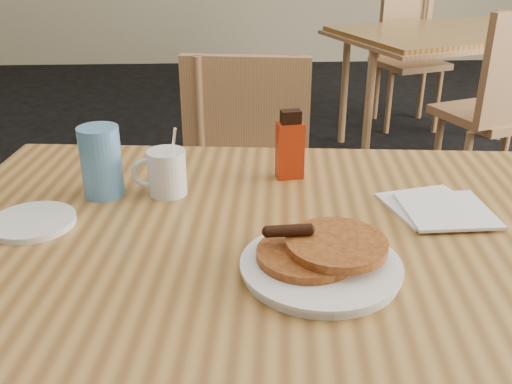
% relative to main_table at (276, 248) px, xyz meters
% --- Properties ---
extents(main_table, '(1.41, 1.02, 0.75)m').
position_rel_main_table_xyz_m(main_table, '(0.00, 0.00, 0.00)').
color(main_table, '#AB7A3C').
rests_on(main_table, floor).
extents(neighbor_table, '(1.43, 1.18, 0.75)m').
position_rel_main_table_xyz_m(neighbor_table, '(1.16, 2.24, -0.00)').
color(neighbor_table, '#AB7A3C').
rests_on(neighbor_table, floor).
extents(chair_main_far, '(0.46, 0.46, 0.90)m').
position_rel_main_table_xyz_m(chair_main_far, '(-0.03, 0.74, -0.17)').
color(chair_main_far, '#AB8150').
rests_on(chair_main_far, floor).
extents(chair_neighbor_far, '(0.51, 0.53, 0.89)m').
position_rel_main_table_xyz_m(chair_neighbor_far, '(1.15, 2.97, -0.18)').
color(chair_neighbor_far, '#AB8150').
rests_on(chair_neighbor_far, floor).
extents(chair_neighbor_near, '(0.55, 0.57, 0.96)m').
position_rel_main_table_xyz_m(chair_neighbor_near, '(1.15, 1.49, -0.14)').
color(chair_neighbor_near, '#AB8150').
rests_on(chair_neighbor_near, floor).
extents(pancake_plate, '(0.26, 0.26, 0.07)m').
position_rel_main_table_xyz_m(pancake_plate, '(0.06, -0.14, 0.06)').
color(pancake_plate, white).
rests_on(pancake_plate, main_table).
extents(coffee_mug, '(0.11, 0.08, 0.15)m').
position_rel_main_table_xyz_m(coffee_mug, '(-0.21, 0.17, 0.09)').
color(coffee_mug, white).
rests_on(coffee_mug, main_table).
extents(syrup_bottle, '(0.06, 0.04, 0.15)m').
position_rel_main_table_xyz_m(syrup_bottle, '(0.05, 0.24, 0.11)').
color(syrup_bottle, maroon).
rests_on(syrup_bottle, main_table).
extents(napkin_stack, '(0.20, 0.21, 0.01)m').
position_rel_main_table_xyz_m(napkin_stack, '(0.32, 0.06, 0.05)').
color(napkin_stack, silver).
rests_on(napkin_stack, main_table).
extents(blue_tumbler, '(0.09, 0.09, 0.14)m').
position_rel_main_table_xyz_m(blue_tumbler, '(-0.34, 0.17, 0.11)').
color(blue_tumbler, '#5189BE').
rests_on(blue_tumbler, main_table).
extents(side_saucer, '(0.20, 0.20, 0.01)m').
position_rel_main_table_xyz_m(side_saucer, '(-0.45, 0.04, 0.05)').
color(side_saucer, white).
rests_on(side_saucer, main_table).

